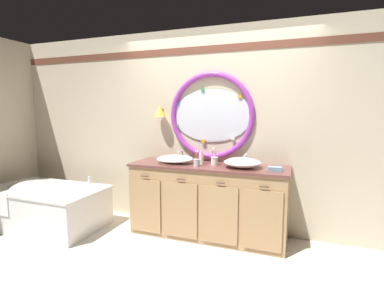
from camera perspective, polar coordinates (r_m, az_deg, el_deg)
name	(u,v)px	position (r m, az deg, el deg)	size (l,w,h in m)	color
ground_plane	(200,244)	(3.62, 1.50, -18.90)	(14.00, 14.00, 0.00)	silver
back_wall_assembly	(214,129)	(3.83, 4.31, 2.98)	(6.40, 0.26, 2.60)	beige
vanity_counter	(208,200)	(3.69, 3.06, -10.90)	(1.92, 0.60, 0.90)	tan
bathtub	(46,203)	(4.46, -26.46, -10.18)	(1.53, 0.89, 0.64)	white
sink_basin_left	(175,159)	(3.69, -3.33, -2.93)	(0.46, 0.46, 0.10)	white
sink_basin_right	(242,163)	(3.44, 9.77, -3.58)	(0.43, 0.43, 0.12)	white
faucet_set_left	(182,156)	(3.89, -2.02, -2.34)	(0.21, 0.15, 0.14)	silver
faucet_set_right	(246,160)	(3.66, 10.41, -3.05)	(0.21, 0.15, 0.13)	silver
toothbrush_holder_left	(197,162)	(3.47, 0.94, -3.57)	(0.08, 0.08, 0.20)	silver
toothbrush_holder_right	(214,160)	(3.57, 4.38, -3.17)	(0.09, 0.09, 0.22)	white
soap_dispenser	(201,158)	(3.60, 1.83, -2.76)	(0.06, 0.07, 0.17)	#EFE5C6
folded_hand_towel	(275,169)	(3.36, 15.82, -4.67)	(0.17, 0.10, 0.05)	#7593A8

